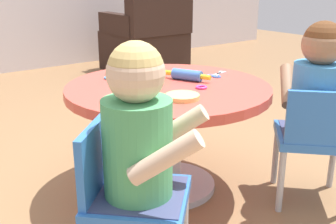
{
  "coord_description": "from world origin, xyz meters",
  "views": [
    {
      "loc": [
        -1.07,
        -1.4,
        0.96
      ],
      "look_at": [
        0.0,
        0.0,
        0.38
      ],
      "focal_mm": 44.3,
      "sensor_mm": 36.0,
      "label": 1
    }
  ],
  "objects_px": {
    "craft_table": "(168,110)",
    "seated_child_left": "(139,129)",
    "rolling_pin": "(187,75)",
    "child_chair_right": "(314,138)",
    "craft_scissors": "(216,75)",
    "child_chair_left": "(128,196)",
    "armchair_dark": "(147,41)",
    "seated_child_right": "(318,84)"
  },
  "relations": [
    {
      "from": "craft_table",
      "to": "seated_child_left",
      "type": "distance_m",
      "value": 0.65
    },
    {
      "from": "rolling_pin",
      "to": "child_chair_right",
      "type": "bearing_deg",
      "value": -59.79
    },
    {
      "from": "craft_table",
      "to": "craft_scissors",
      "type": "height_order",
      "value": "craft_scissors"
    },
    {
      "from": "child_chair_left",
      "to": "rolling_pin",
      "type": "relative_size",
      "value": 2.45
    },
    {
      "from": "craft_scissors",
      "to": "armchair_dark",
      "type": "bearing_deg",
      "value": 63.37
    },
    {
      "from": "child_chair_right",
      "to": "rolling_pin",
      "type": "height_order",
      "value": "rolling_pin"
    },
    {
      "from": "child_chair_right",
      "to": "armchair_dark",
      "type": "xyz_separation_m",
      "value": [
        0.96,
        2.63,
        0.0
      ]
    },
    {
      "from": "seated_child_right",
      "to": "rolling_pin",
      "type": "xyz_separation_m",
      "value": [
        -0.32,
        0.47,
        -0.0
      ]
    },
    {
      "from": "armchair_dark",
      "to": "child_chair_left",
      "type": "bearing_deg",
      "value": -125.69
    },
    {
      "from": "seated_child_right",
      "to": "craft_scissors",
      "type": "xyz_separation_m",
      "value": [
        -0.15,
        0.45,
        -0.03
      ]
    },
    {
      "from": "armchair_dark",
      "to": "craft_scissors",
      "type": "bearing_deg",
      "value": -116.63
    },
    {
      "from": "armchair_dark",
      "to": "craft_scissors",
      "type": "distance_m",
      "value": 2.41
    },
    {
      "from": "craft_table",
      "to": "seated_child_right",
      "type": "distance_m",
      "value": 0.65
    },
    {
      "from": "child_chair_left",
      "to": "craft_scissors",
      "type": "height_order",
      "value": "child_chair_left"
    },
    {
      "from": "child_chair_left",
      "to": "rolling_pin",
      "type": "distance_m",
      "value": 0.77
    },
    {
      "from": "seated_child_left",
      "to": "rolling_pin",
      "type": "xyz_separation_m",
      "value": [
        0.57,
        0.46,
        -0.0
      ]
    },
    {
      "from": "child_chair_left",
      "to": "craft_scissors",
      "type": "relative_size",
      "value": 3.76
    },
    {
      "from": "craft_table",
      "to": "child_chair_right",
      "type": "relative_size",
      "value": 1.68
    },
    {
      "from": "craft_table",
      "to": "seated_child_left",
      "type": "relative_size",
      "value": 1.76
    },
    {
      "from": "craft_scissors",
      "to": "craft_table",
      "type": "bearing_deg",
      "value": 179.73
    },
    {
      "from": "seated_child_right",
      "to": "child_chair_left",
      "type": "bearing_deg",
      "value": 177.55
    },
    {
      "from": "child_chair_right",
      "to": "seated_child_right",
      "type": "distance_m",
      "value": 0.23
    },
    {
      "from": "craft_scissors",
      "to": "seated_child_right",
      "type": "bearing_deg",
      "value": -71.81
    },
    {
      "from": "child_chair_left",
      "to": "child_chair_right",
      "type": "bearing_deg",
      "value": -4.3
    },
    {
      "from": "seated_child_left",
      "to": "seated_child_right",
      "type": "xyz_separation_m",
      "value": [
        0.88,
        -0.01,
        0.0
      ]
    },
    {
      "from": "seated_child_right",
      "to": "rolling_pin",
      "type": "bearing_deg",
      "value": 124.16
    },
    {
      "from": "seated_child_right",
      "to": "armchair_dark",
      "type": "distance_m",
      "value": 2.77
    },
    {
      "from": "craft_table",
      "to": "child_chair_right",
      "type": "height_order",
      "value": "child_chair_right"
    },
    {
      "from": "child_chair_left",
      "to": "craft_scissors",
      "type": "distance_m",
      "value": 0.89
    },
    {
      "from": "craft_table",
      "to": "craft_scissors",
      "type": "relative_size",
      "value": 6.31
    },
    {
      "from": "child_chair_right",
      "to": "craft_scissors",
      "type": "distance_m",
      "value": 0.53
    },
    {
      "from": "child_chair_left",
      "to": "craft_table",
      "type": "bearing_deg",
      "value": 41.13
    },
    {
      "from": "child_chair_right",
      "to": "craft_scissors",
      "type": "xyz_separation_m",
      "value": [
        -0.12,
        0.48,
        0.2
      ]
    },
    {
      "from": "child_chair_left",
      "to": "rolling_pin",
      "type": "height_order",
      "value": "rolling_pin"
    },
    {
      "from": "craft_scissors",
      "to": "child_chair_left",
      "type": "bearing_deg",
      "value": -151.55
    },
    {
      "from": "seated_child_left",
      "to": "craft_scissors",
      "type": "relative_size",
      "value": 3.58
    },
    {
      "from": "craft_table",
      "to": "child_chair_right",
      "type": "xyz_separation_m",
      "value": [
        0.41,
        -0.48,
        -0.08
      ]
    },
    {
      "from": "child_chair_left",
      "to": "armchair_dark",
      "type": "relative_size",
      "value": 0.63
    },
    {
      "from": "child_chair_left",
      "to": "seated_child_left",
      "type": "relative_size",
      "value": 1.05
    },
    {
      "from": "child_chair_right",
      "to": "rolling_pin",
      "type": "bearing_deg",
      "value": 120.21
    },
    {
      "from": "seated_child_left",
      "to": "child_chair_right",
      "type": "bearing_deg",
      "value": -2.53
    },
    {
      "from": "armchair_dark",
      "to": "seated_child_left",
      "type": "bearing_deg",
      "value": -124.98
    }
  ]
}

